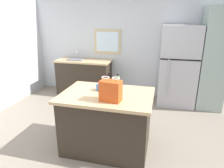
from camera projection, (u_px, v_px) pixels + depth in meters
ground at (95, 151)px, 2.99m from camera, size 6.09×6.09×0.00m
back_wall at (127, 43)px, 4.92m from camera, size 4.82×0.13×2.58m
kitchen_island at (107, 121)px, 2.95m from camera, size 1.29×0.91×0.87m
refrigerator at (178, 66)px, 4.38m from camera, size 0.79×0.71×1.75m
tall_cabinet at (213, 60)px, 4.17m from camera, size 0.51×0.63×2.11m
sink_counter at (84, 77)px, 5.09m from camera, size 1.36×0.59×1.07m
shopping_bag at (111, 91)px, 2.55m from camera, size 0.28×0.20×0.32m
small_box at (103, 87)px, 2.93m from camera, size 0.18×0.14×0.10m
bottle at (118, 83)px, 2.90m from camera, size 0.06×0.06×0.26m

